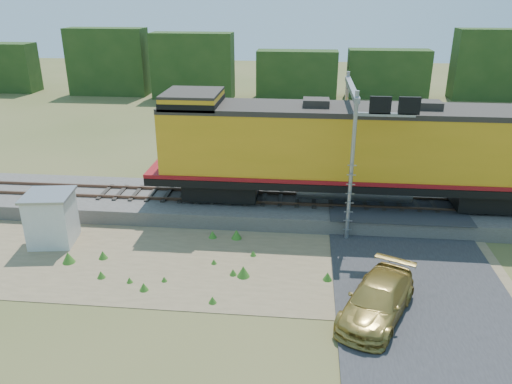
# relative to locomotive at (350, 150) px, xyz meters

# --- Properties ---
(ground) EXTENTS (140.00, 140.00, 0.00)m
(ground) POSITION_rel_locomotive_xyz_m (-4.46, -6.00, -3.74)
(ground) COLOR #475123
(ground) RESTS_ON ground
(ballast) EXTENTS (70.00, 5.00, 0.80)m
(ballast) POSITION_rel_locomotive_xyz_m (-4.46, 0.00, -3.34)
(ballast) COLOR slate
(ballast) RESTS_ON ground
(rails) EXTENTS (70.00, 1.54, 0.16)m
(rails) POSITION_rel_locomotive_xyz_m (-4.46, 0.00, -2.86)
(rails) COLOR brown
(rails) RESTS_ON ballast
(dirt_shoulder) EXTENTS (26.00, 8.00, 0.03)m
(dirt_shoulder) POSITION_rel_locomotive_xyz_m (-6.46, -5.50, -3.72)
(dirt_shoulder) COLOR #8C7754
(dirt_shoulder) RESTS_ON ground
(road) EXTENTS (7.00, 66.00, 0.86)m
(road) POSITION_rel_locomotive_xyz_m (2.54, -5.26, -3.65)
(road) COLOR #38383A
(road) RESTS_ON ground
(tree_line_north) EXTENTS (130.00, 3.00, 6.50)m
(tree_line_north) POSITION_rel_locomotive_xyz_m (-4.46, 32.00, -0.67)
(tree_line_north) COLOR #1E3A15
(tree_line_north) RESTS_ON ground
(weed_clumps) EXTENTS (15.00, 6.20, 0.56)m
(weed_clumps) POSITION_rel_locomotive_xyz_m (-7.96, -5.90, -3.74)
(weed_clumps) COLOR #387521
(weed_clumps) RESTS_ON ground
(locomotive) EXTENTS (21.80, 3.33, 5.63)m
(locomotive) POSITION_rel_locomotive_xyz_m (0.00, 0.00, 0.00)
(locomotive) COLOR black
(locomotive) RESTS_ON rails
(shed) EXTENTS (2.44, 2.44, 2.55)m
(shed) POSITION_rel_locomotive_xyz_m (-14.25, -4.57, -2.45)
(shed) COLOR silver
(shed) RESTS_ON ground
(signal_gantry) EXTENTS (2.89, 6.20, 7.30)m
(signal_gantry) POSITION_rel_locomotive_xyz_m (0.23, -0.67, 1.73)
(signal_gantry) COLOR gray
(signal_gantry) RESTS_ON ground
(car) EXTENTS (3.75, 5.16, 1.39)m
(car) POSITION_rel_locomotive_xyz_m (0.54, -9.01, -3.04)
(car) COLOR #A3883C
(car) RESTS_ON ground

